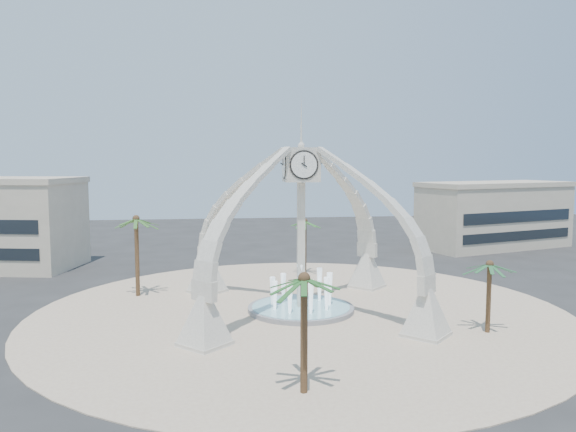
{
  "coord_description": "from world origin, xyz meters",
  "views": [
    {
      "loc": [
        -6.39,
        -40.91,
        11.34
      ],
      "look_at": [
        -0.72,
        2.0,
        7.07
      ],
      "focal_mm": 35.0,
      "sensor_mm": 36.0,
      "label": 1
    }
  ],
  "objects": [
    {
      "name": "clock_tower",
      "position": [
        -0.0,
        -0.0,
        6.49
      ],
      "size": [
        17.94,
        17.94,
        16.3
      ],
      "color": "silver",
      "rests_on": "ground"
    },
    {
      "name": "palm_north",
      "position": [
        2.47,
        13.34,
        5.33
      ],
      "size": [
        4.29,
        4.29,
        6.05
      ],
      "rotation": [
        0.0,
        0.0,
        0.32
      ],
      "color": "brown",
      "rests_on": "ground"
    },
    {
      "name": "fountain",
      "position": [
        0.0,
        0.0,
        0.29
      ],
      "size": [
        8.0,
        8.0,
        3.62
      ],
      "color": "gray",
      "rests_on": "ground"
    },
    {
      "name": "building_ne",
      "position": [
        30.0,
        28.0,
        4.31
      ],
      "size": [
        21.87,
        14.17,
        8.6
      ],
      "rotation": [
        0.0,
        0.0,
        0.31
      ],
      "color": "beige",
      "rests_on": "ground"
    },
    {
      "name": "palm_south",
      "position": [
        -2.15,
        -14.79,
        5.63
      ],
      "size": [
        5.03,
        5.03,
        6.44
      ],
      "rotation": [
        0.0,
        0.0,
        0.41
      ],
      "color": "brown",
      "rests_on": "ground"
    },
    {
      "name": "plaza",
      "position": [
        0.0,
        0.0,
        0.03
      ],
      "size": [
        40.0,
        40.0,
        0.06
      ],
      "primitive_type": "cylinder",
      "color": "#C6B093",
      "rests_on": "ground"
    },
    {
      "name": "palm_west",
      "position": [
        -12.83,
        6.52,
        6.44
      ],
      "size": [
        4.49,
        4.49,
        7.26
      ],
      "rotation": [
        0.0,
        0.0,
        -0.23
      ],
      "color": "brown",
      "rests_on": "ground"
    },
    {
      "name": "palm_east",
      "position": [
        11.43,
        -6.83,
        4.55
      ],
      "size": [
        3.74,
        3.74,
        5.22
      ],
      "rotation": [
        0.0,
        0.0,
        0.16
      ],
      "color": "brown",
      "rests_on": "ground"
    },
    {
      "name": "ground",
      "position": [
        0.0,
        0.0,
        0.0
      ],
      "size": [
        140.0,
        140.0,
        0.0
      ],
      "primitive_type": "plane",
      "color": "#282828",
      "rests_on": "ground"
    }
  ]
}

